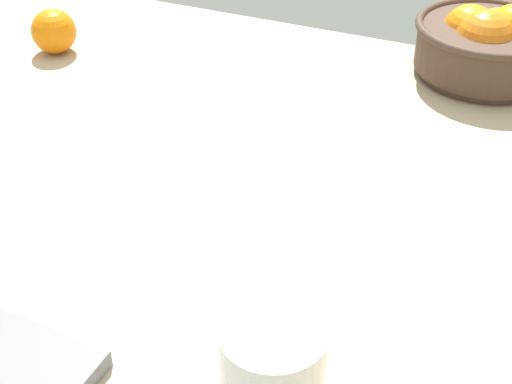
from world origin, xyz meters
The scene contains 4 objects.
ground_plane centered at (0.00, 0.00, -1.50)cm, with size 144.30×99.81×3.00cm, color tan.
fruit_bowl centered at (16.65, 43.55, 5.18)cm, with size 21.54×21.54×11.00cm.
juice_glass centered at (11.47, -25.39, 4.27)cm, with size 8.29×8.29×9.94cm.
loose_orange_0 centered at (-46.58, 24.45, 3.47)cm, with size 6.94×6.94×6.94cm, color orange.
Camera 1 is at (25.03, -59.16, 48.81)cm, focal length 50.25 mm.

